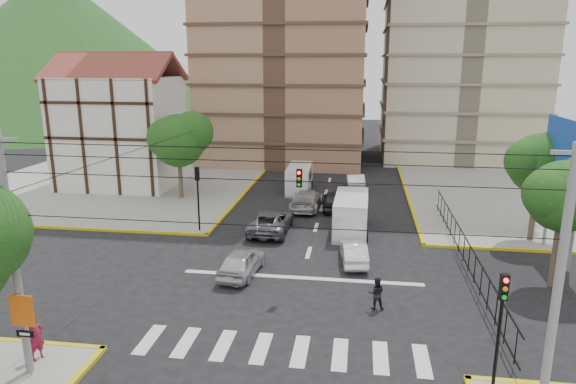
% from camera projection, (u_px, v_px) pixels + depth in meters
% --- Properties ---
extents(ground, '(160.00, 160.00, 0.00)m').
position_uv_depth(ground, '(299.00, 287.00, 26.56)').
color(ground, black).
rests_on(ground, ground).
extents(sidewalk_nw, '(26.00, 26.00, 0.15)m').
position_uv_depth(sidewalk_nw, '(115.00, 184.00, 48.48)').
color(sidewalk_nw, gray).
rests_on(sidewalk_nw, ground).
extents(sidewalk_ne, '(26.00, 26.00, 0.15)m').
position_uv_depth(sidewalk_ne, '(564.00, 200.00, 42.97)').
color(sidewalk_ne, gray).
rests_on(sidewalk_ne, ground).
extents(crosswalk_stripes, '(12.00, 2.40, 0.01)m').
position_uv_depth(crosswalk_stripes, '(281.00, 350.00, 20.81)').
color(crosswalk_stripes, silver).
rests_on(crosswalk_stripes, ground).
extents(stop_line, '(13.00, 0.40, 0.01)m').
position_uv_depth(stop_line, '(301.00, 278.00, 27.71)').
color(stop_line, silver).
rests_on(stop_line, ground).
extents(tudor_building, '(10.80, 8.05, 12.23)m').
position_uv_depth(tudor_building, '(120.00, 130.00, 47.06)').
color(tudor_building, silver).
rests_on(tudor_building, ground).
extents(distant_hill, '(70.00, 70.00, 28.00)m').
position_uv_depth(distant_hill, '(58.00, 47.00, 97.80)').
color(distant_hill, '#1C541C').
rests_on(distant_hill, ground).
extents(park_fence, '(0.10, 22.50, 1.66)m').
position_uv_depth(park_fence, '(463.00, 264.00, 29.64)').
color(park_fence, black).
rests_on(park_fence, ground).
extents(billboard, '(0.36, 6.20, 8.10)m').
position_uv_depth(billboard, '(567.00, 159.00, 28.84)').
color(billboard, slate).
rests_on(billboard, ground).
extents(tree_park_a, '(4.41, 3.60, 6.83)m').
position_uv_depth(tree_park_a, '(565.00, 193.00, 25.45)').
color(tree_park_a, '#473828').
rests_on(tree_park_a, ground).
extents(tree_park_c, '(4.65, 3.80, 7.25)m').
position_uv_depth(tree_park_c, '(541.00, 161.00, 31.95)').
color(tree_park_c, '#473828').
rests_on(tree_park_c, ground).
extents(tree_tudor, '(5.39, 4.40, 7.43)m').
position_uv_depth(tree_tudor, '(180.00, 138.00, 42.27)').
color(tree_tudor, '#473828').
rests_on(tree_tudor, ground).
extents(traffic_light_se, '(0.28, 0.22, 4.40)m').
position_uv_depth(traffic_light_se, '(501.00, 314.00, 17.24)').
color(traffic_light_se, black).
rests_on(traffic_light_se, ground).
extents(traffic_light_nw, '(0.28, 0.22, 4.40)m').
position_uv_depth(traffic_light_nw, '(198.00, 188.00, 34.35)').
color(traffic_light_nw, black).
rests_on(traffic_light_nw, ground).
extents(traffic_light_hanging, '(18.00, 9.12, 0.92)m').
position_uv_depth(traffic_light_hanging, '(294.00, 186.00, 23.15)').
color(traffic_light_hanging, black).
rests_on(traffic_light_hanging, ground).
extents(utility_pole_sw, '(1.40, 0.28, 9.00)m').
position_uv_depth(utility_pole_sw, '(14.00, 255.00, 17.99)').
color(utility_pole_sw, slate).
rests_on(utility_pole_sw, ground).
extents(utility_pole_se, '(1.40, 0.28, 9.00)m').
position_uv_depth(utility_pole_se, '(558.00, 286.00, 15.51)').
color(utility_pole_se, slate).
rests_on(utility_pole_se, ground).
extents(district_sign, '(0.90, 0.12, 3.20)m').
position_uv_depth(district_sign, '(23.00, 318.00, 18.31)').
color(district_sign, slate).
rests_on(district_sign, ground).
extents(van_right_lane, '(2.33, 5.61, 2.51)m').
position_uv_depth(van_right_lane, '(351.00, 216.00, 34.57)').
color(van_right_lane, silver).
rests_on(van_right_lane, ground).
extents(van_left_lane, '(2.14, 5.11, 2.29)m').
position_uv_depth(van_left_lane, '(299.00, 180.00, 45.73)').
color(van_left_lane, silver).
rests_on(van_left_lane, ground).
extents(car_silver_front_left, '(2.15, 4.42, 1.45)m').
position_uv_depth(car_silver_front_left, '(242.00, 262.00, 28.00)').
color(car_silver_front_left, silver).
rests_on(car_silver_front_left, ground).
extents(car_white_front_right, '(1.78, 4.01, 1.28)m').
position_uv_depth(car_white_front_right, '(354.00, 252.00, 29.63)').
color(car_white_front_right, white).
rests_on(car_white_front_right, ground).
extents(car_grey_mid_left, '(2.65, 5.56, 1.53)m').
position_uv_depth(car_grey_mid_left, '(271.00, 221.00, 35.08)').
color(car_grey_mid_left, slate).
rests_on(car_grey_mid_left, ground).
extents(car_silver_rear_left, '(2.39, 5.40, 1.54)m').
position_uv_depth(car_silver_rear_left, '(307.00, 199.00, 40.50)').
color(car_silver_rear_left, silver).
rests_on(car_silver_rear_left, ground).
extents(car_darkgrey_mid_right, '(2.00, 4.53, 1.52)m').
position_uv_depth(car_darkgrey_mid_right, '(334.00, 200.00, 40.41)').
color(car_darkgrey_mid_right, '#28282B').
rests_on(car_darkgrey_mid_right, ground).
extents(car_white_rear_right, '(1.87, 4.50, 1.45)m').
position_uv_depth(car_white_rear_right, '(355.00, 182.00, 46.69)').
color(car_white_rear_right, white).
rests_on(car_white_rear_right, ground).
extents(pedestrian_sw_corner, '(0.69, 0.77, 1.76)m').
position_uv_depth(pedestrian_sw_corner, '(36.00, 338.00, 19.71)').
color(pedestrian_sw_corner, maroon).
rests_on(pedestrian_sw_corner, sidewalk_sw).
extents(pedestrian_crosswalk, '(0.78, 0.61, 1.59)m').
position_uv_depth(pedestrian_crosswalk, '(376.00, 293.00, 24.05)').
color(pedestrian_crosswalk, black).
rests_on(pedestrian_crosswalk, ground).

